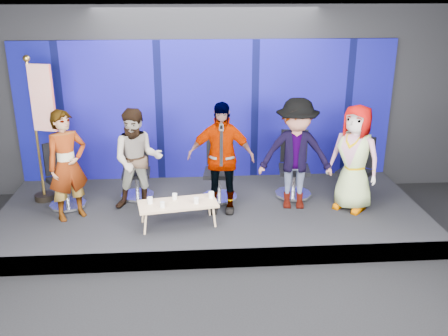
{
  "coord_description": "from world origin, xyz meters",
  "views": [
    {
      "loc": [
        -0.35,
        -5.19,
        3.77
      ],
      "look_at": [
        0.2,
        2.4,
        1.01
      ],
      "focal_mm": 40.0,
      "sensor_mm": 36.0,
      "label": 1
    }
  ],
  "objects_px": {
    "chair_c": "(219,178)",
    "panelist_b": "(138,160)",
    "coffee_table": "(178,205)",
    "mug_b": "(162,205)",
    "chair_b": "(137,178)",
    "panelist_e": "(354,158)",
    "panelist_d": "(296,154)",
    "mug_d": "(196,200)",
    "panelist_a": "(67,165)",
    "panelist_c": "(221,158)",
    "mug_a": "(150,200)",
    "flag_stand": "(42,127)",
    "mug_c": "(175,196)",
    "chair_d": "(294,175)",
    "chair_a": "(65,186)",
    "mug_e": "(211,195)",
    "chair_e": "(355,178)"
  },
  "relations": [
    {
      "from": "chair_e",
      "to": "chair_c",
      "type": "bearing_deg",
      "value": -140.09
    },
    {
      "from": "panelist_d",
      "to": "coffee_table",
      "type": "bearing_deg",
      "value": -156.62
    },
    {
      "from": "chair_b",
      "to": "mug_c",
      "type": "distance_m",
      "value": 1.26
    },
    {
      "from": "chair_d",
      "to": "chair_e",
      "type": "relative_size",
      "value": 1.05
    },
    {
      "from": "panelist_b",
      "to": "coffee_table",
      "type": "relative_size",
      "value": 1.34
    },
    {
      "from": "panelist_d",
      "to": "mug_e",
      "type": "xyz_separation_m",
      "value": [
        -1.4,
        -0.4,
        -0.51
      ]
    },
    {
      "from": "chair_a",
      "to": "chair_b",
      "type": "bearing_deg",
      "value": -19.48
    },
    {
      "from": "chair_c",
      "to": "panelist_d",
      "type": "relative_size",
      "value": 0.61
    },
    {
      "from": "panelist_d",
      "to": "panelist_e",
      "type": "bearing_deg",
      "value": -0.78
    },
    {
      "from": "chair_d",
      "to": "mug_b",
      "type": "relative_size",
      "value": 12.8
    },
    {
      "from": "mug_c",
      "to": "mug_d",
      "type": "bearing_deg",
      "value": -28.73
    },
    {
      "from": "panelist_b",
      "to": "mug_b",
      "type": "relative_size",
      "value": 18.96
    },
    {
      "from": "mug_e",
      "to": "flag_stand",
      "type": "xyz_separation_m",
      "value": [
        -2.74,
        0.94,
        0.89
      ]
    },
    {
      "from": "panelist_c",
      "to": "mug_a",
      "type": "height_order",
      "value": "panelist_c"
    },
    {
      "from": "panelist_a",
      "to": "mug_b",
      "type": "xyz_separation_m",
      "value": [
        1.47,
        -0.56,
        -0.46
      ]
    },
    {
      "from": "mug_a",
      "to": "panelist_c",
      "type": "bearing_deg",
      "value": 23.5
    },
    {
      "from": "mug_a",
      "to": "panelist_d",
      "type": "bearing_deg",
      "value": 13.07
    },
    {
      "from": "chair_d",
      "to": "chair_c",
      "type": "bearing_deg",
      "value": -170.36
    },
    {
      "from": "panelist_d",
      "to": "chair_a",
      "type": "bearing_deg",
      "value": -177.32
    },
    {
      "from": "panelist_a",
      "to": "mug_e",
      "type": "xyz_separation_m",
      "value": [
        2.22,
        -0.25,
        -0.46
      ]
    },
    {
      "from": "chair_b",
      "to": "mug_c",
      "type": "bearing_deg",
      "value": -58.82
    },
    {
      "from": "chair_a",
      "to": "panelist_e",
      "type": "height_order",
      "value": "panelist_e"
    },
    {
      "from": "mug_e",
      "to": "panelist_b",
      "type": "bearing_deg",
      "value": 155.01
    },
    {
      "from": "panelist_a",
      "to": "mug_a",
      "type": "height_order",
      "value": "panelist_a"
    },
    {
      "from": "mug_a",
      "to": "chair_d",
      "type": "bearing_deg",
      "value": 23.23
    },
    {
      "from": "chair_d",
      "to": "panelist_d",
      "type": "height_order",
      "value": "panelist_d"
    },
    {
      "from": "mug_b",
      "to": "mug_d",
      "type": "xyz_separation_m",
      "value": [
        0.51,
        0.12,
        0.0
      ]
    },
    {
      "from": "mug_c",
      "to": "mug_d",
      "type": "height_order",
      "value": "mug_d"
    },
    {
      "from": "panelist_e",
      "to": "mug_d",
      "type": "relative_size",
      "value": 18.66
    },
    {
      "from": "panelist_d",
      "to": "chair_c",
      "type": "bearing_deg",
      "value": 167.13
    },
    {
      "from": "flag_stand",
      "to": "chair_d",
      "type": "bearing_deg",
      "value": 16.32
    },
    {
      "from": "chair_b",
      "to": "panelist_e",
      "type": "height_order",
      "value": "panelist_e"
    },
    {
      "from": "chair_c",
      "to": "panelist_e",
      "type": "height_order",
      "value": "panelist_e"
    },
    {
      "from": "coffee_table",
      "to": "mug_b",
      "type": "distance_m",
      "value": 0.29
    },
    {
      "from": "panelist_a",
      "to": "panelist_c",
      "type": "xyz_separation_m",
      "value": [
        2.39,
        0.09,
        0.04
      ]
    },
    {
      "from": "chair_a",
      "to": "chair_b",
      "type": "xyz_separation_m",
      "value": [
        1.16,
        0.33,
        -0.01
      ]
    },
    {
      "from": "chair_b",
      "to": "panelist_e",
      "type": "relative_size",
      "value": 0.59
    },
    {
      "from": "panelist_c",
      "to": "flag_stand",
      "type": "xyz_separation_m",
      "value": [
        -2.91,
        0.6,
        0.4
      ]
    },
    {
      "from": "chair_c",
      "to": "mug_c",
      "type": "distance_m",
      "value": 1.14
    },
    {
      "from": "panelist_b",
      "to": "panelist_c",
      "type": "relative_size",
      "value": 0.93
    },
    {
      "from": "panelist_d",
      "to": "mug_a",
      "type": "relative_size",
      "value": 18.62
    },
    {
      "from": "chair_b",
      "to": "chair_c",
      "type": "height_order",
      "value": "chair_c"
    },
    {
      "from": "chair_c",
      "to": "panelist_b",
      "type": "bearing_deg",
      "value": -160.05
    },
    {
      "from": "chair_b",
      "to": "flag_stand",
      "type": "xyz_separation_m",
      "value": [
        -1.48,
        -0.1,
        0.97
      ]
    },
    {
      "from": "chair_d",
      "to": "flag_stand",
      "type": "xyz_separation_m",
      "value": [
        -4.23,
        0.04,
        0.94
      ]
    },
    {
      "from": "chair_b",
      "to": "flag_stand",
      "type": "height_order",
      "value": "flag_stand"
    },
    {
      "from": "mug_b",
      "to": "flag_stand",
      "type": "height_order",
      "value": "flag_stand"
    },
    {
      "from": "mug_d",
      "to": "flag_stand",
      "type": "bearing_deg",
      "value": 155.62
    },
    {
      "from": "chair_a",
      "to": "chair_d",
      "type": "relative_size",
      "value": 0.95
    },
    {
      "from": "mug_e",
      "to": "coffee_table",
      "type": "bearing_deg",
      "value": -163.89
    }
  ]
}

